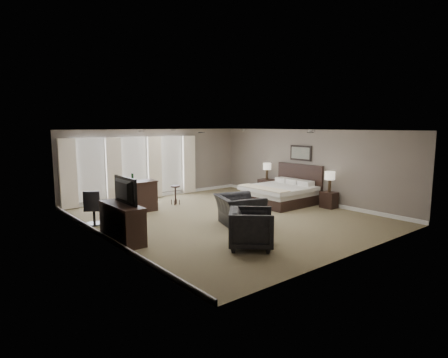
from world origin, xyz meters
TOP-DOWN VIEW (x-y plane):
  - room at (0.00, 0.00)m, footprint 7.60×8.60m
  - window_bay at (-1.00, 4.11)m, footprint 5.25×0.20m
  - bed at (2.58, 0.30)m, footprint 2.12×2.02m
  - nightstand_near at (3.47, -1.15)m, footprint 0.40×0.49m
  - nightstand_far at (3.47, 1.75)m, footprint 0.48×0.59m
  - lamp_near at (3.47, -1.15)m, footprint 0.34×0.34m
  - lamp_far at (3.47, 1.75)m, footprint 0.31×0.31m
  - wall_art at (3.70, 0.30)m, footprint 0.04×0.96m
  - dresser at (-3.45, -0.26)m, footprint 0.50×1.56m
  - tv at (-3.45, -0.26)m, footprint 0.64×1.11m
  - armchair_near at (-0.32, -0.90)m, footprint 1.21×1.48m
  - armchair_far at (-1.40, -2.54)m, footprint 1.31×1.31m
  - bar_counter at (-1.74, 2.35)m, footprint 1.14×0.59m
  - bar_stool_left at (-1.68, 3.50)m, footprint 0.45×0.45m
  - bar_stool_right at (-0.25, 2.54)m, footprint 0.39×0.39m
  - desk_chair at (-3.42, 1.67)m, footprint 0.69×0.69m

SIDE VIEW (x-z plane):
  - nightstand_near at x=3.47m, z-range 0.00..0.54m
  - nightstand_far at x=3.47m, z-range 0.00..0.64m
  - bar_stool_right at x=-0.25m, z-range 0.00..0.67m
  - bar_stool_left at x=-1.68m, z-range 0.00..0.77m
  - dresser at x=-3.45m, z-range 0.00..0.90m
  - desk_chair at x=-3.42m, z-range 0.00..0.98m
  - armchair_far at x=-1.40m, z-range 0.00..0.98m
  - bar_counter at x=-1.74m, z-range 0.00..0.99m
  - armchair_near at x=-0.32m, z-range 0.00..1.12m
  - bed at x=2.58m, z-range 0.00..1.35m
  - lamp_near at x=3.47m, z-range 0.54..1.23m
  - lamp_far at x=3.47m, z-range 0.64..1.29m
  - tv at x=-3.45m, z-range 0.90..1.05m
  - window_bay at x=-1.00m, z-range 0.05..2.35m
  - room at x=0.00m, z-range -0.02..2.62m
  - wall_art at x=3.70m, z-range 1.47..2.03m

